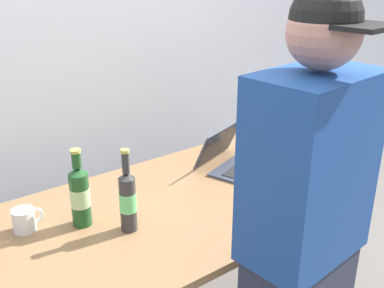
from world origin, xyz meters
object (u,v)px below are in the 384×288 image
at_px(laptop, 236,159).
at_px(beer_bottle_amber, 80,195).
at_px(coffee_mug, 25,220).
at_px(beer_bottle_brown, 128,200).
at_px(person_figure, 300,259).

bearing_deg(laptop, beer_bottle_amber, -177.99).
relative_size(beer_bottle_amber, coffee_mug, 2.68).
height_order(beer_bottle_brown, coffee_mug, beer_bottle_brown).
relative_size(beer_bottle_brown, coffee_mug, 2.81).
relative_size(laptop, coffee_mug, 3.57).
height_order(laptop, beer_bottle_amber, beer_bottle_amber).
distance_m(laptop, person_figure, 0.89).
height_order(person_figure, coffee_mug, person_figure).
height_order(beer_bottle_amber, coffee_mug, beer_bottle_amber).
height_order(laptop, beer_bottle_brown, beer_bottle_brown).
distance_m(laptop, beer_bottle_brown, 0.73).
xyz_separation_m(beer_bottle_amber, person_figure, (0.40, -0.74, -0.04)).
xyz_separation_m(beer_bottle_brown, coffee_mug, (-0.32, 0.23, -0.08)).
relative_size(beer_bottle_brown, beer_bottle_amber, 1.05).
bearing_deg(coffee_mug, laptop, -3.31).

